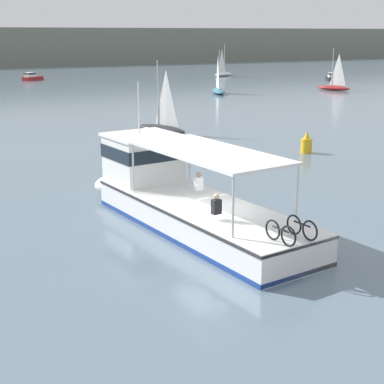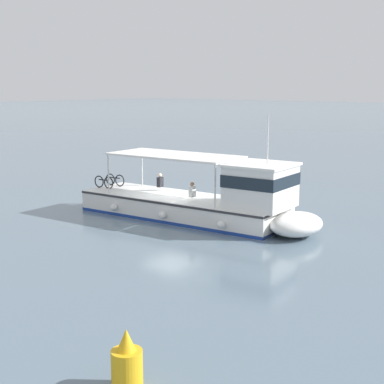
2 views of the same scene
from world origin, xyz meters
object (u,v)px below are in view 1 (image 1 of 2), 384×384
Objects in this scene: sailboat_mid_channel at (334,86)px; motorboat_outer_anchorage at (32,77)px; sailboat_near_starboard at (223,73)px; sailboat_far_left at (162,126)px; channel_buoy at (306,144)px; motorboat_horizon_west at (331,77)px; ferry_main at (178,196)px; sailboat_off_bow at (218,89)px.

motorboat_outer_anchorage is (-32.09, 34.82, 0.00)m from sailboat_mid_channel.
sailboat_near_starboard is at bearing -10.29° from motorboat_outer_anchorage.
sailboat_mid_channel is 1.00× the size of sailboat_near_starboard.
sailboat_far_left is 3.86× the size of channel_buoy.
motorboat_outer_anchorage is 66.53m from channel_buoy.
motorboat_horizon_west is at bearing -27.63° from motorboat_outer_anchorage.
sailboat_mid_channel is 1.00× the size of sailboat_far_left.
channel_buoy reaches higher than motorboat_outer_anchorage.
motorboat_horizon_west is 1.02× the size of motorboat_outer_anchorage.
sailboat_near_starboard is (-10.39, 16.38, -0.00)m from motorboat_horizon_west.
sailboat_near_starboard is at bearing 122.39° from motorboat_horizon_west.
ferry_main is 9.30× the size of channel_buoy.
ferry_main is 2.41× the size of sailboat_far_left.
motorboat_outer_anchorage is 0.68× the size of sailboat_near_starboard.
motorboat_horizon_west is 55.60m from sailboat_far_left.
sailboat_far_left reaches higher than ferry_main.
channel_buoy is (-39.38, -44.29, 0.02)m from motorboat_horizon_west.
motorboat_outer_anchorage is (2.13, 55.53, 0.00)m from sailboat_far_left.
sailboat_far_left is at bearing -143.14° from motorboat_horizon_west.
sailboat_off_bow is 30.36m from sailboat_near_starboard.
motorboat_outer_anchorage is at bearing 152.37° from motorboat_horizon_west.
sailboat_off_bow is at bearing 58.60° from ferry_main.
motorboat_outer_anchorage is at bearing 132.67° from sailboat_mid_channel.
sailboat_far_left is (-34.23, -20.71, 0.00)m from sailboat_mid_channel.
sailboat_far_left reaches higher than channel_buoy.
channel_buoy is at bearing -131.64° from motorboat_horizon_west.
ferry_main is at bearing -134.81° from motorboat_horizon_west.
sailboat_mid_channel is 40.00m from sailboat_far_left.
sailboat_near_starboard is at bearing 58.85° from sailboat_off_bow.
motorboat_horizon_west is 16.28m from sailboat_mid_channel.
sailboat_off_bow is at bearing 52.24° from sailboat_far_left.
channel_buoy is at bearing -64.95° from sailboat_far_left.
motorboat_horizon_west is 2.69× the size of channel_buoy.
motorboat_horizon_west is 27.81m from sailboat_off_bow.
sailboat_mid_channel and sailboat_near_starboard have the same top height.
sailboat_off_bow is (-26.10, -9.60, -0.00)m from motorboat_horizon_west.
sailboat_mid_channel is (-10.26, -12.64, -0.00)m from motorboat_horizon_west.
motorboat_outer_anchorage is at bearing 92.57° from channel_buoy.
channel_buoy is at bearing -110.96° from sailboat_off_bow.
sailboat_off_bow reaches higher than ferry_main.
sailboat_off_bow is at bearing -121.15° from sailboat_near_starboard.
sailboat_mid_channel is 1.00× the size of sailboat_off_bow.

